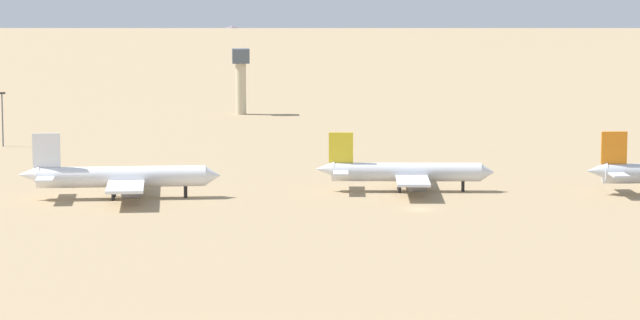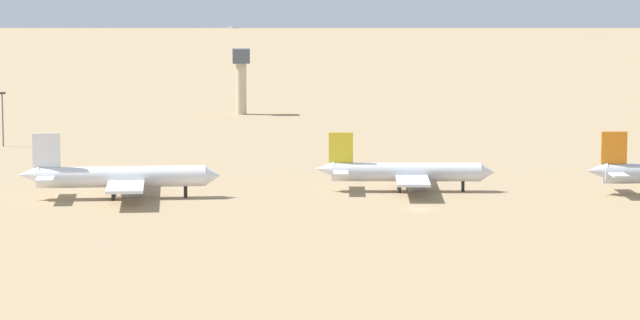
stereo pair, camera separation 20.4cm
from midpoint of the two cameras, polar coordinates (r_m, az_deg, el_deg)
The scene contains 5 objects.
ground at distance 304.60m, azimuth 3.63°, elevation -1.80°, with size 4000.00×4000.00×0.00m, color #9E8460.
parked_jet_white_1 at distance 319.09m, azimuth -7.28°, elevation -0.61°, with size 40.63×33.96×13.47m.
parked_jet_yellow_2 at distance 326.38m, azimuth 3.10°, elevation -0.44°, with size 37.39×31.63×12.34m.
control_tower at distance 478.46m, azimuth -2.87°, elevation 3.11°, with size 5.20×5.20×20.02m.
light_pole_west at distance 407.96m, azimuth -11.44°, elevation 1.62°, with size 1.80×0.50×13.94m.
Camera 2 is at (-46.68, -296.80, 50.08)m, focal length 88.09 mm.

